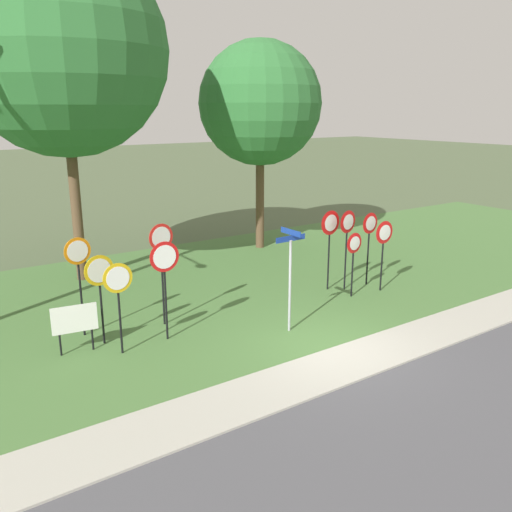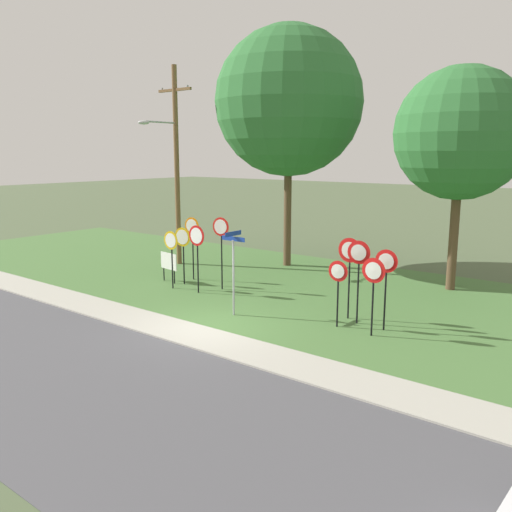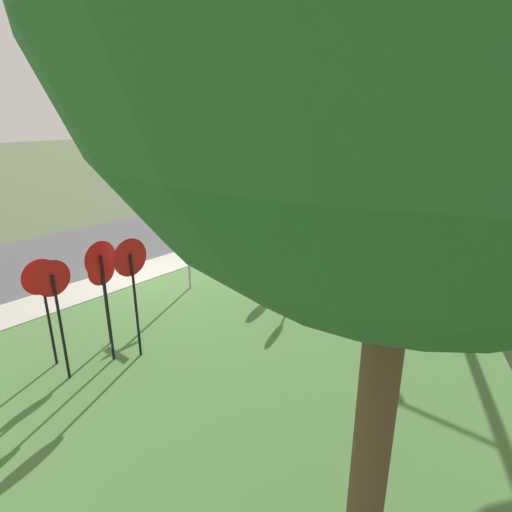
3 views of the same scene
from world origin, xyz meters
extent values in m
plane|color=#4C5B3D|center=(0.00, 0.00, 0.00)|extent=(160.00, 160.00, 0.00)
cube|color=#4C4C51|center=(0.00, -4.80, 0.01)|extent=(44.00, 6.40, 0.01)
cube|color=#ADAA9E|center=(0.00, -0.80, 0.03)|extent=(44.00, 1.60, 0.06)
cube|color=#477038|center=(0.00, 6.00, 0.02)|extent=(44.00, 12.00, 0.04)
cylinder|color=black|center=(-2.80, 3.88, 1.34)|extent=(0.06, 0.06, 2.59)
cylinder|color=red|center=(-2.80, 3.84, 2.58)|extent=(0.74, 0.13, 0.74)
cylinder|color=white|center=(-2.80, 3.82, 2.58)|extent=(0.57, 0.09, 0.58)
cylinder|color=black|center=(-4.91, 4.40, 1.24)|extent=(0.06, 0.06, 2.40)
cylinder|color=orange|center=(-4.91, 4.36, 2.39)|extent=(0.71, 0.12, 0.72)
cylinder|color=white|center=(-4.91, 4.34, 2.39)|extent=(0.55, 0.08, 0.56)
cylinder|color=black|center=(-4.47, 2.76, 1.05)|extent=(0.06, 0.06, 2.03)
cylinder|color=gold|center=(-4.47, 2.72, 2.01)|extent=(0.74, 0.04, 0.74)
cylinder|color=white|center=(-4.47, 2.70, 2.01)|extent=(0.58, 0.02, 0.58)
cylinder|color=black|center=(-4.65, 3.58, 1.06)|extent=(0.06, 0.06, 2.05)
cylinder|color=gold|center=(-4.65, 3.54, 2.03)|extent=(0.79, 0.12, 0.79)
cylinder|color=white|center=(-4.65, 3.52, 2.03)|extent=(0.61, 0.08, 0.61)
cylinder|color=black|center=(-3.17, 2.90, 1.20)|extent=(0.06, 0.06, 2.33)
cylinder|color=red|center=(-3.17, 2.86, 2.31)|extent=(0.79, 0.04, 0.79)
cylinder|color=white|center=(-3.17, 2.84, 2.31)|extent=(0.62, 0.02, 0.62)
cylinder|color=black|center=(4.43, 2.45, 1.08)|extent=(0.06, 0.06, 2.08)
cone|color=red|center=(4.43, 2.41, 2.04)|extent=(0.75, 0.05, 0.75)
cone|color=silver|center=(4.43, 2.39, 2.04)|extent=(0.51, 0.03, 0.51)
cylinder|color=black|center=(4.50, 3.16, 1.16)|extent=(0.06, 0.06, 2.25)
cone|color=red|center=(4.50, 3.12, 2.22)|extent=(0.72, 0.06, 0.72)
cone|color=silver|center=(4.50, 3.10, 2.22)|extent=(0.49, 0.04, 0.49)
cylinder|color=black|center=(3.20, 2.56, 0.97)|extent=(0.06, 0.06, 1.86)
cone|color=red|center=(3.20, 2.52, 1.83)|extent=(0.66, 0.06, 0.66)
cone|color=silver|center=(3.20, 2.50, 1.83)|extent=(0.45, 0.03, 0.45)
cylinder|color=black|center=(3.54, 3.24, 1.24)|extent=(0.06, 0.06, 2.40)
cone|color=red|center=(3.54, 3.20, 2.36)|extent=(0.75, 0.11, 0.75)
cone|color=silver|center=(3.54, 3.18, 2.36)|extent=(0.51, 0.07, 0.51)
cylinder|color=black|center=(3.05, 3.55, 1.23)|extent=(0.06, 0.06, 2.38)
cone|color=red|center=(3.05, 3.51, 2.33)|extent=(0.81, 0.06, 0.81)
cone|color=silver|center=(3.05, 3.49, 2.33)|extent=(0.55, 0.04, 0.55)
cylinder|color=#9EA0A8|center=(-0.17, 1.51, 1.31)|extent=(0.07, 0.07, 2.53)
cylinder|color=#9EA0A8|center=(-0.17, 1.51, 2.59)|extent=(0.09, 0.09, 0.03)
cube|color=navy|center=(-0.17, 1.51, 2.65)|extent=(0.96, 0.03, 0.15)
cube|color=navy|center=(-0.17, 1.51, 2.82)|extent=(0.03, 0.82, 0.15)
cylinder|color=brown|center=(-7.86, 6.40, 4.75)|extent=(0.24, 0.24, 9.41)
cube|color=brown|center=(-7.86, 6.40, 8.32)|extent=(2.10, 0.12, 0.12)
cylinder|color=gray|center=(-8.71, 6.40, 8.42)|extent=(0.09, 0.09, 0.10)
cylinder|color=gray|center=(-7.01, 6.40, 8.42)|extent=(0.09, 0.09, 0.10)
cylinder|color=#9EA0A8|center=(-7.86, 5.42, 6.82)|extent=(0.08, 1.94, 0.08)
ellipsoid|color=#B7B7BC|center=(-7.86, 4.45, 6.76)|extent=(0.40, 0.56, 0.18)
cylinder|color=black|center=(-5.77, 3.47, 0.32)|extent=(0.05, 0.05, 0.55)
cylinder|color=black|center=(-5.01, 3.36, 0.32)|extent=(0.05, 0.05, 0.55)
cube|color=white|center=(-5.39, 3.42, 0.94)|extent=(1.09, 0.19, 0.70)
cylinder|color=brown|center=(-3.45, 9.38, 3.04)|extent=(0.36, 0.36, 6.00)
sphere|color=#2D6B33|center=(-3.45, 9.38, 7.76)|extent=(6.85, 6.85, 6.85)
cylinder|color=brown|center=(4.43, 9.54, 2.46)|extent=(0.36, 0.36, 4.85)
sphere|color=#2D6B33|center=(4.43, 9.54, 6.16)|extent=(5.08, 5.08, 5.08)
camera|label=1|loc=(-8.61, -9.19, 5.91)|focal=37.41mm
camera|label=2|loc=(11.12, -11.73, 5.41)|focal=37.54mm
camera|label=3|loc=(7.52, 10.72, 5.13)|focal=29.07mm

